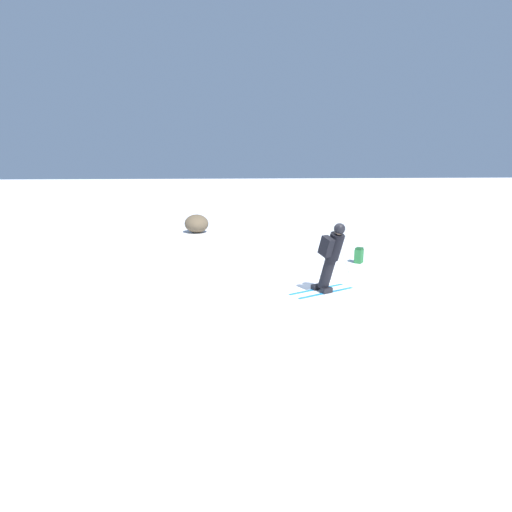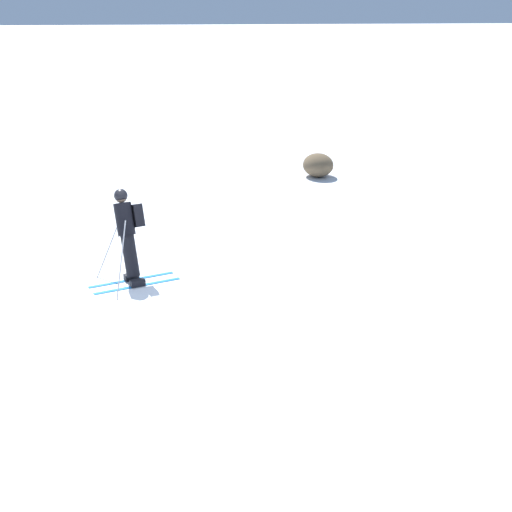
{
  "view_description": "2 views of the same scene",
  "coord_description": "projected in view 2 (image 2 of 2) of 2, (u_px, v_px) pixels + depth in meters",
  "views": [
    {
      "loc": [
        -9.39,
        3.48,
        2.9
      ],
      "look_at": [
        -1.57,
        1.88,
        1.2
      ],
      "focal_mm": 28.0,
      "sensor_mm": 36.0,
      "label": 1
    },
    {
      "loc": [
        12.42,
        0.7,
        5.14
      ],
      "look_at": [
        0.36,
        2.25,
        0.75
      ],
      "focal_mm": 50.0,
      "sensor_mm": 36.0,
      "label": 2
    }
  ],
  "objects": [
    {
      "name": "ground_plane",
      "position": [
        134.0,
        293.0,
        13.25
      ],
      "size": [
        300.0,
        300.0,
        0.0
      ],
      "primitive_type": "plane",
      "color": "white"
    },
    {
      "name": "skier",
      "position": [
        128.0,
        230.0,
        13.64
      ],
      "size": [
        1.49,
        1.75,
        1.79
      ],
      "rotation": [
        0.0,
        0.0,
        0.36
      ],
      "color": "#1E7AC6",
      "rests_on": "ground"
    },
    {
      "name": "exposed_boulder_1",
      "position": [
        318.0,
        165.0,
        21.83
      ],
      "size": [
        1.1,
        0.93,
        0.71
      ],
      "primitive_type": "ellipsoid",
      "color": "brown",
      "rests_on": "ground"
    }
  ]
}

